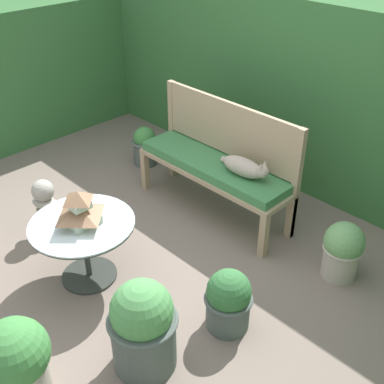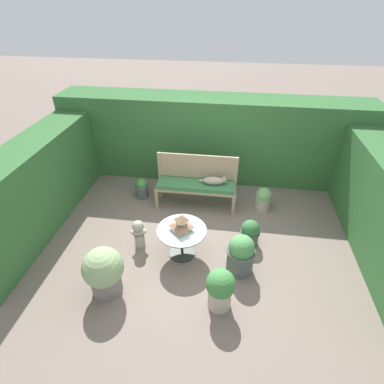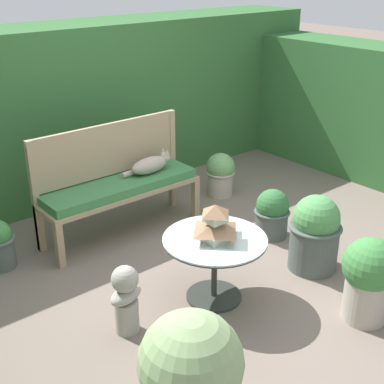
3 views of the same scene
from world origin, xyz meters
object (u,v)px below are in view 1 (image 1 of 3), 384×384
at_px(patio_table, 83,235).
at_px(potted_plant_table_far, 18,364).
at_px(garden_bust, 46,205).
at_px(potted_plant_path_edge, 145,146).
at_px(garden_bench, 213,170).
at_px(potted_plant_hedge_corner, 143,327).
at_px(cat, 245,167).
at_px(pagoda_birdhouse, 80,210).
at_px(potted_plant_bench_right, 343,249).
at_px(potted_plant_table_near, 228,300).

bearing_deg(patio_table, potted_plant_table_far, -53.32).
bearing_deg(garden_bust, potted_plant_path_edge, 88.44).
distance_m(garden_bench, patio_table, 1.32).
bearing_deg(potted_plant_table_far, potted_plant_hedge_corner, 68.54).
xyz_separation_m(patio_table, potted_plant_table_far, (0.65, -0.87, -0.06)).
xyz_separation_m(cat, patio_table, (-0.39, -1.33, -0.19)).
xyz_separation_m(pagoda_birdhouse, potted_plant_path_edge, (-1.06, 1.46, -0.41)).
bearing_deg(potted_plant_bench_right, garden_bench, -177.50).
xyz_separation_m(pagoda_birdhouse, potted_plant_table_far, (0.65, -0.87, -0.28)).
bearing_deg(potted_plant_table_near, potted_plant_bench_right, 74.78).
xyz_separation_m(garden_bench, potted_plant_bench_right, (1.28, 0.06, -0.19)).
relative_size(garden_bench, potted_plant_path_edge, 3.59).
height_order(potted_plant_path_edge, potted_plant_table_far, potted_plant_table_far).
bearing_deg(pagoda_birdhouse, cat, 73.58).
bearing_deg(patio_table, garden_bust, 173.03).
xyz_separation_m(patio_table, pagoda_birdhouse, (-0.00, -0.00, 0.22)).
height_order(garden_bust, potted_plant_path_edge, garden_bust).
xyz_separation_m(garden_bench, patio_table, (-0.05, -1.32, -0.03)).
relative_size(garden_bust, potted_plant_path_edge, 1.20).
xyz_separation_m(garden_bench, potted_plant_table_near, (1.02, -0.93, -0.21)).
height_order(pagoda_birdhouse, potted_plant_bench_right, pagoda_birdhouse).
xyz_separation_m(patio_table, potted_plant_table_near, (1.07, 0.39, -0.18)).
bearing_deg(potted_plant_bench_right, potted_plant_table_far, -106.96).
xyz_separation_m(garden_bench, pagoda_birdhouse, (-0.05, -1.32, 0.19)).
relative_size(patio_table, garden_bust, 1.50).
distance_m(pagoda_birdhouse, potted_plant_hedge_corner, 0.98).
height_order(potted_plant_bench_right, potted_plant_table_far, potted_plant_table_far).
bearing_deg(patio_table, potted_plant_path_edge, 126.08).
relative_size(garden_bench, cat, 2.94).
distance_m(patio_table, potted_plant_table_near, 1.15).
xyz_separation_m(potted_plant_path_edge, potted_plant_bench_right, (2.40, -0.08, 0.03)).
bearing_deg(potted_plant_hedge_corner, garden_bust, 169.87).
distance_m(cat, pagoda_birdhouse, 1.39).
relative_size(pagoda_birdhouse, garden_bust, 0.58).
bearing_deg(garden_bust, cat, 32.54).
xyz_separation_m(garden_bust, potted_plant_table_far, (1.37, -0.96, 0.07)).
bearing_deg(potted_plant_path_edge, potted_plant_table_far, -53.70).
xyz_separation_m(pagoda_birdhouse, potted_plant_table_near, (1.07, 0.39, -0.40)).
bearing_deg(potted_plant_path_edge, potted_plant_table_near, -26.58).
bearing_deg(cat, potted_plant_table_far, -86.57).
height_order(potted_plant_path_edge, potted_plant_table_near, potted_plant_table_near).
relative_size(garden_bench, potted_plant_table_near, 3.33).
distance_m(cat, potted_plant_bench_right, 1.00).
relative_size(pagoda_birdhouse, potted_plant_path_edge, 0.70).
bearing_deg(potted_plant_table_near, cat, 125.76).
xyz_separation_m(potted_plant_table_near, potted_plant_hedge_corner, (-0.16, -0.60, 0.09)).
bearing_deg(potted_plant_bench_right, potted_plant_hedge_corner, -104.99).
height_order(patio_table, potted_plant_table_far, potted_plant_table_far).
bearing_deg(potted_plant_table_near, garden_bust, -170.28).
distance_m(potted_plant_table_far, potted_plant_table_near, 1.34).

